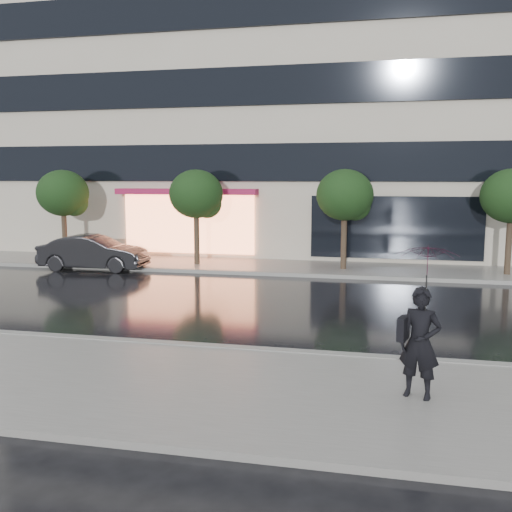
# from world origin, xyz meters

# --- Properties ---
(ground) EXTENTS (120.00, 120.00, 0.00)m
(ground) POSITION_xyz_m (0.00, 0.00, 0.00)
(ground) COLOR black
(ground) RESTS_ON ground
(sidewalk_near) EXTENTS (60.00, 4.50, 0.12)m
(sidewalk_near) POSITION_xyz_m (0.00, -3.25, 0.06)
(sidewalk_near) COLOR slate
(sidewalk_near) RESTS_ON ground
(sidewalk_far) EXTENTS (60.00, 3.50, 0.12)m
(sidewalk_far) POSITION_xyz_m (0.00, 10.25, 0.06)
(sidewalk_far) COLOR slate
(sidewalk_far) RESTS_ON ground
(curb_near) EXTENTS (60.00, 0.25, 0.14)m
(curb_near) POSITION_xyz_m (0.00, -1.00, 0.07)
(curb_near) COLOR gray
(curb_near) RESTS_ON ground
(curb_far) EXTENTS (60.00, 0.25, 0.14)m
(curb_far) POSITION_xyz_m (0.00, 8.50, 0.07)
(curb_far) COLOR gray
(curb_far) RESTS_ON ground
(office_building) EXTENTS (30.00, 12.76, 18.00)m
(office_building) POSITION_xyz_m (-0.00, 17.97, 9.00)
(office_building) COLOR #BAB09D
(office_building) RESTS_ON ground
(tree_far_west) EXTENTS (2.20, 2.20, 3.99)m
(tree_far_west) POSITION_xyz_m (-8.94, 10.03, 2.92)
(tree_far_west) COLOR #33261C
(tree_far_west) RESTS_ON ground
(tree_mid_west) EXTENTS (2.20, 2.20, 3.99)m
(tree_mid_west) POSITION_xyz_m (-2.94, 10.03, 2.92)
(tree_mid_west) COLOR #33261C
(tree_mid_west) RESTS_ON ground
(tree_mid_east) EXTENTS (2.20, 2.20, 3.99)m
(tree_mid_east) POSITION_xyz_m (3.06, 10.03, 2.92)
(tree_mid_east) COLOR #33261C
(tree_mid_east) RESTS_ON ground
(parked_car) EXTENTS (4.31, 1.71, 1.40)m
(parked_car) POSITION_xyz_m (-6.75, 8.30, 0.70)
(parked_car) COLOR black
(parked_car) RESTS_ON ground
(pedestrian_with_umbrella) EXTENTS (1.21, 1.22, 2.50)m
(pedestrian_with_umbrella) POSITION_xyz_m (5.07, -3.02, 1.73)
(pedestrian_with_umbrella) COLOR black
(pedestrian_with_umbrella) RESTS_ON sidewalk_near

